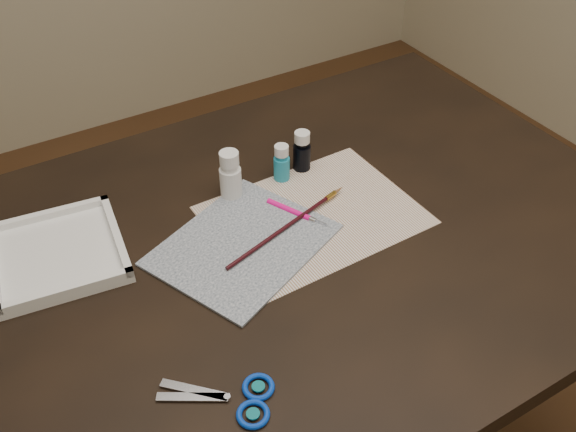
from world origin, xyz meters
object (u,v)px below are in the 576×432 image
paint_bottle_white (230,175)px  paint_bottle_navy (302,151)px  canvas (243,244)px  scissors (215,400)px  palette_tray (57,253)px  paint_bottle_cyan (282,163)px  paper (314,215)px

paint_bottle_white → paint_bottle_navy: 0.16m
canvas → scissors: scissors is taller
scissors → palette_tray: 0.40m
paint_bottle_navy → canvas: bearing=-145.7°
paint_bottle_white → scissors: (-0.22, -0.39, -0.05)m
paint_bottle_navy → palette_tray: paint_bottle_navy is taller
paint_bottle_cyan → scissors: (-0.33, -0.39, -0.03)m
paper → scissors: 0.42m
paint_bottle_cyan → scissors: bearing=-130.6°
paper → scissors: (-0.33, -0.26, 0.00)m
canvas → paint_bottle_white: 0.15m
paint_bottle_navy → scissors: bearing=-134.0°
palette_tray → scissors: bearing=-75.0°
paper → paint_bottle_navy: (0.06, 0.14, 0.04)m
paint_bottle_white → scissors: 0.45m
paper → paint_bottle_cyan: (0.01, 0.13, 0.04)m
paint_bottle_navy → palette_tray: size_ratio=0.39×
paint_bottle_white → paper: bearing=-50.6°
paint_bottle_cyan → palette_tray: 0.44m
palette_tray → paint_bottle_white: bearing=-0.1°
paint_bottle_cyan → paint_bottle_navy: bearing=10.1°
canvas → palette_tray: size_ratio=1.34×
paint_bottle_cyan → paper: bearing=-92.7°
canvas → paint_bottle_navy: (0.21, 0.14, 0.04)m
paint_bottle_white → palette_tray: size_ratio=0.47×
paint_bottle_white → paint_bottle_cyan: size_ratio=1.31×
scissors → palette_tray: palette_tray is taller
paint_bottle_white → palette_tray: bearing=179.9°
scissors → paint_bottle_white: bearing=-88.7°
paper → paint_bottle_navy: 0.15m
paint_bottle_cyan → palette_tray: paint_bottle_cyan is taller
paper → palette_tray: bearing=163.6°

